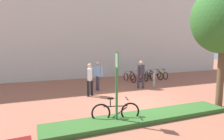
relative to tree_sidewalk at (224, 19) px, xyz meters
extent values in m
plane|color=#9E5B47|center=(-2.89, 2.01, -3.71)|extent=(60.00, 60.00, 0.00)
cube|color=silver|center=(-2.89, 10.28, 1.29)|extent=(28.00, 1.20, 10.00)
cube|color=#336028|center=(-3.83, -0.03, -3.63)|extent=(7.00, 1.10, 0.16)
cylinder|color=brown|center=(0.00, 0.00, -2.37)|extent=(0.28, 0.28, 2.68)
ellipsoid|color=#2D6628|center=(0.00, 0.00, 0.02)|extent=(2.64, 2.64, 2.90)
cylinder|color=#2D7238|center=(-4.83, -0.03, -2.50)|extent=(0.08, 0.08, 2.43)
cube|color=#198C33|center=(-4.83, -0.03, -1.57)|extent=(0.10, 0.36, 0.52)
cube|color=white|center=(-4.83, -0.03, -1.57)|extent=(0.10, 0.30, 0.44)
torus|color=black|center=(-5.28, 0.30, -3.38)|extent=(0.65, 0.23, 0.66)
torus|color=black|center=(-4.29, 0.04, -3.38)|extent=(0.65, 0.23, 0.66)
cylinder|color=black|center=(-4.78, 0.17, -3.16)|extent=(0.82, 0.25, 0.04)
cylinder|color=black|center=(-4.69, 0.15, -3.42)|extent=(0.59, 0.19, 0.44)
cylinder|color=black|center=(-4.96, 0.22, -3.04)|extent=(0.04, 0.04, 0.28)
cube|color=black|center=(-4.96, 0.22, -2.88)|extent=(0.21, 0.13, 0.05)
cylinder|color=black|center=(-4.41, 0.07, -2.90)|extent=(0.15, 0.42, 0.04)
cylinder|color=#99999E|center=(-1.03, 6.84, -3.31)|extent=(0.06, 0.06, 0.80)
cylinder|color=#99999E|center=(2.66, 7.16, -3.31)|extent=(0.06, 0.06, 0.80)
cylinder|color=#99999E|center=(0.81, 7.00, -2.91)|extent=(3.69, 0.37, 0.06)
torus|color=black|center=(-0.66, 6.41, -3.41)|extent=(0.14, 0.61, 0.61)
torus|color=black|center=(-0.79, 7.34, -3.41)|extent=(0.14, 0.61, 0.61)
cylinder|color=red|center=(-0.72, 6.87, -3.21)|extent=(0.14, 0.77, 0.03)
cylinder|color=red|center=(-0.74, 6.96, -3.44)|extent=(0.11, 0.56, 0.40)
cylinder|color=red|center=(-0.70, 6.71, -3.10)|extent=(0.03, 0.03, 0.26)
cube|color=black|center=(-0.70, 6.71, -2.95)|extent=(0.10, 0.19, 0.05)
cylinder|color=red|center=(-0.77, 7.23, -2.97)|extent=(0.39, 0.09, 0.04)
torus|color=black|center=(0.00, 6.48, -3.41)|extent=(0.20, 0.60, 0.61)
torus|color=black|center=(-0.22, 7.39, -3.41)|extent=(0.20, 0.60, 0.61)
cylinder|color=red|center=(-0.11, 6.94, -3.21)|extent=(0.22, 0.76, 0.03)
cylinder|color=red|center=(-0.13, 7.03, -3.44)|extent=(0.17, 0.55, 0.40)
cylinder|color=red|center=(-0.07, 6.77, -3.10)|extent=(0.03, 0.03, 0.26)
cube|color=black|center=(-0.07, 6.77, -2.95)|extent=(0.12, 0.20, 0.05)
cylinder|color=red|center=(-0.20, 7.28, -2.97)|extent=(0.38, 0.13, 0.04)
torus|color=black|center=(0.46, 6.50, -3.41)|extent=(0.11, 0.61, 0.61)
torus|color=black|center=(0.55, 7.43, -3.41)|extent=(0.11, 0.61, 0.61)
cylinder|color=#1E7233|center=(0.51, 6.97, -3.21)|extent=(0.10, 0.77, 0.03)
cylinder|color=#1E7233|center=(0.51, 7.06, -3.44)|extent=(0.08, 0.56, 0.40)
cylinder|color=#1E7233|center=(0.49, 6.80, -3.10)|extent=(0.03, 0.03, 0.26)
cube|color=black|center=(0.49, 6.80, -2.95)|extent=(0.09, 0.19, 0.05)
cylinder|color=#1E7233|center=(0.54, 7.32, -2.97)|extent=(0.39, 0.07, 0.04)
torus|color=black|center=(1.05, 6.59, -3.41)|extent=(0.14, 0.61, 0.61)
torus|color=black|center=(1.18, 7.52, -3.41)|extent=(0.14, 0.61, 0.61)
cylinder|color=black|center=(1.12, 7.05, -3.21)|extent=(0.14, 0.77, 0.03)
cylinder|color=black|center=(1.13, 7.15, -3.44)|extent=(0.11, 0.56, 0.40)
cylinder|color=black|center=(1.09, 6.89, -3.10)|extent=(0.03, 0.03, 0.26)
cube|color=black|center=(1.09, 6.89, -2.95)|extent=(0.10, 0.19, 0.05)
cylinder|color=black|center=(1.17, 7.41, -2.97)|extent=(0.39, 0.09, 0.04)
torus|color=black|center=(1.81, 6.61, -3.41)|extent=(0.15, 0.61, 0.61)
torus|color=black|center=(1.66, 7.54, -3.41)|extent=(0.15, 0.61, 0.61)
cylinder|color=silver|center=(1.73, 7.07, -3.21)|extent=(0.16, 0.76, 0.03)
cylinder|color=silver|center=(1.72, 7.16, -3.44)|extent=(0.12, 0.56, 0.40)
cylinder|color=silver|center=(1.76, 6.91, -3.10)|extent=(0.03, 0.03, 0.26)
cube|color=black|center=(1.76, 6.91, -2.95)|extent=(0.10, 0.19, 0.05)
cylinder|color=silver|center=(1.68, 7.43, -2.97)|extent=(0.39, 0.10, 0.04)
torus|color=black|center=(2.33, 6.63, -3.41)|extent=(0.08, 0.61, 0.61)
torus|color=black|center=(2.37, 7.57, -3.41)|extent=(0.08, 0.61, 0.61)
cylinder|color=gold|center=(2.35, 7.10, -3.21)|extent=(0.07, 0.77, 0.03)
cylinder|color=gold|center=(2.35, 7.19, -3.44)|extent=(0.06, 0.56, 0.40)
cylinder|color=gold|center=(2.34, 6.93, -3.10)|extent=(0.03, 0.03, 0.26)
cube|color=black|center=(2.34, 6.93, -2.95)|extent=(0.08, 0.19, 0.05)
cylinder|color=gold|center=(2.37, 7.46, -2.97)|extent=(0.39, 0.06, 0.04)
cylinder|color=#ADADB2|center=(-0.13, 4.65, -3.26)|extent=(0.16, 0.16, 0.90)
cylinder|color=black|center=(-4.48, 4.00, -3.29)|extent=(0.14, 0.14, 0.85)
cylinder|color=black|center=(-4.71, 3.88, -3.29)|extent=(0.14, 0.14, 0.85)
cube|color=white|center=(-4.60, 3.94, -2.55)|extent=(0.35, 0.45, 0.62)
cylinder|color=white|center=(-4.52, 4.19, -2.58)|extent=(0.09, 0.09, 0.59)
cylinder|color=white|center=(-4.67, 3.69, -2.58)|extent=(0.09, 0.09, 0.59)
sphere|color=tan|center=(-4.60, 3.94, -2.10)|extent=(0.22, 0.22, 0.22)
cylinder|color=#383342|center=(-1.03, 4.49, -3.29)|extent=(0.14, 0.14, 0.85)
cylinder|color=#383342|center=(-1.27, 4.65, -3.29)|extent=(0.14, 0.14, 0.85)
cube|color=#383342|center=(-1.15, 4.57, -2.55)|extent=(0.46, 0.36, 0.62)
cylinder|color=#383342|center=(-0.90, 4.65, -2.58)|extent=(0.09, 0.09, 0.59)
cylinder|color=#383342|center=(-1.40, 4.49, -2.58)|extent=(0.09, 0.09, 0.59)
sphere|color=tan|center=(-1.15, 4.57, -2.10)|extent=(0.22, 0.22, 0.22)
cylinder|color=#383342|center=(-3.80, 4.97, -3.29)|extent=(0.14, 0.14, 0.85)
cylinder|color=#383342|center=(-3.77, 5.23, -3.29)|extent=(0.14, 0.14, 0.85)
cube|color=#8CB2E5|center=(-3.79, 5.10, -2.55)|extent=(0.44, 0.46, 0.62)
cylinder|color=#8CB2E5|center=(-3.62, 4.90, -2.58)|extent=(0.09, 0.09, 0.59)
cylinder|color=#8CB2E5|center=(-3.95, 5.30, -2.58)|extent=(0.09, 0.09, 0.59)
sphere|color=tan|center=(-3.79, 5.10, -2.10)|extent=(0.22, 0.22, 0.22)
camera|label=1|loc=(-7.42, -5.84, -1.12)|focal=31.56mm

